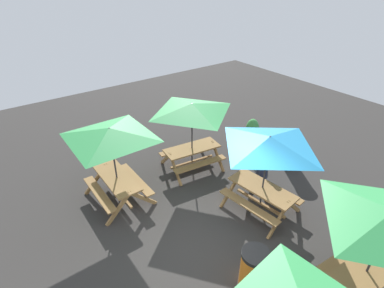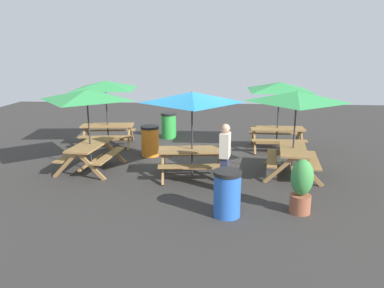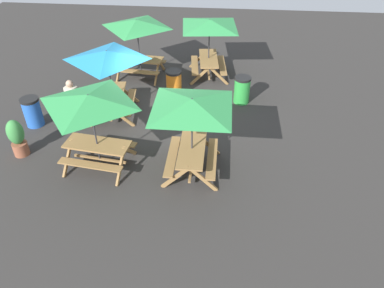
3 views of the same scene
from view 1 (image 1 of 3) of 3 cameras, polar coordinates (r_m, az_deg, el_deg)
ground_plane at (r=7.75m, az=4.91°, el=-17.62°), size 24.00×24.00×0.00m
picnic_table_0 at (r=7.94m, az=-15.22°, el=0.97°), size 2.83×2.83×2.34m
picnic_table_1 at (r=7.52m, az=14.38°, el=-0.66°), size 2.22×2.22×2.34m
picnic_table_2 at (r=9.08m, az=0.00°, el=5.94°), size 2.25×2.25×2.34m
trash_bin_orange at (r=6.68m, az=11.69°, el=-22.36°), size 0.59×0.59×0.98m
trash_bin_blue at (r=10.45m, az=18.38°, el=-1.51°), size 0.59×0.59×0.98m
potted_plant_0 at (r=11.03m, az=11.31°, el=1.96°), size 0.47×0.47×1.18m
person_standing at (r=9.22m, az=13.58°, el=-2.38°), size 0.28×0.39×1.67m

